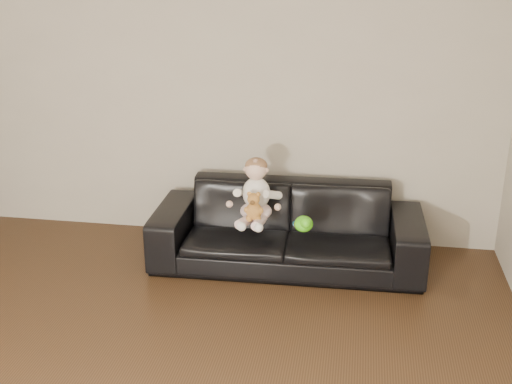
% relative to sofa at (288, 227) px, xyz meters
% --- Properties ---
extents(wall_back, '(5.00, 0.00, 5.00)m').
position_rel_sofa_xyz_m(wall_back, '(-0.84, 0.50, 1.00)').
color(wall_back, '#B4AA97').
rests_on(wall_back, ground).
extents(sofa, '(2.09, 0.86, 0.60)m').
position_rel_sofa_xyz_m(sofa, '(0.00, 0.00, 0.00)').
color(sofa, black).
rests_on(sofa, floor).
extents(baby, '(0.36, 0.43, 0.48)m').
position_rel_sofa_xyz_m(baby, '(-0.23, -0.11, 0.31)').
color(baby, silver).
rests_on(baby, sofa).
extents(teddy_bear, '(0.15, 0.15, 0.22)m').
position_rel_sofa_xyz_m(teddy_bear, '(-0.22, -0.26, 0.26)').
color(teddy_bear, '#B57833').
rests_on(teddy_bear, sofa).
extents(toy_green, '(0.19, 0.21, 0.11)m').
position_rel_sofa_xyz_m(toy_green, '(0.15, -0.27, 0.15)').
color(toy_green, '#56E71B').
rests_on(toy_green, sofa).
extents(toy_rattle, '(0.08, 0.08, 0.07)m').
position_rel_sofa_xyz_m(toy_rattle, '(0.11, -0.23, 0.13)').
color(toy_rattle, '#DD481A').
rests_on(toy_rattle, sofa).
extents(toy_blue_disc, '(0.13, 0.13, 0.01)m').
position_rel_sofa_xyz_m(toy_blue_disc, '(0.11, -0.16, 0.10)').
color(toy_blue_disc, '#188FC7').
rests_on(toy_blue_disc, sofa).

